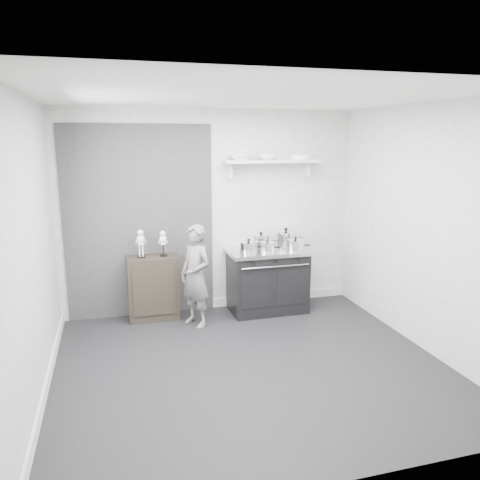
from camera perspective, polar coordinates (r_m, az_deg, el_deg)
ground at (r=5.06m, az=1.17°, el=-15.02°), size 4.00×4.00×0.00m
room_shell at (r=4.66m, az=-0.32°, el=3.88°), size 4.02×3.62×2.71m
wall_shelf at (r=6.34m, az=3.84°, el=9.47°), size 1.30×0.26×0.24m
stove at (r=6.40m, az=3.35°, el=-4.86°), size 1.07×0.67×0.86m
side_cabinet at (r=6.23m, az=-10.55°, el=-5.72°), size 0.64×0.37×0.83m
child at (r=5.86m, az=-5.42°, el=-4.36°), size 0.51×0.56×1.29m
pot_front_left at (r=6.11m, az=1.06°, el=-0.83°), size 0.33×0.25×0.18m
pot_back_left at (r=6.35m, az=2.59°, el=-0.14°), size 0.33×0.24×0.23m
pot_back_right at (r=6.48m, az=5.61°, el=0.19°), size 0.38×0.30×0.26m
pot_front_right at (r=6.23m, az=6.78°, el=-0.63°), size 0.33×0.24×0.19m
pot_front_center at (r=6.10m, az=3.34°, el=-0.88°), size 0.28×0.19×0.17m
skeleton_full at (r=6.06m, az=-12.01°, el=-0.18°), size 0.12×0.07×0.41m
skeleton_torso at (r=6.08m, az=-9.37°, el=-0.19°), size 0.11×0.07×0.38m
bowl_large at (r=6.20m, az=0.05°, el=10.06°), size 0.30×0.30×0.07m
bowl_small at (r=6.31m, az=3.33°, el=10.08°), size 0.23×0.23×0.07m
plate_stack at (r=6.48m, az=7.36°, el=10.00°), size 0.27×0.27×0.06m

